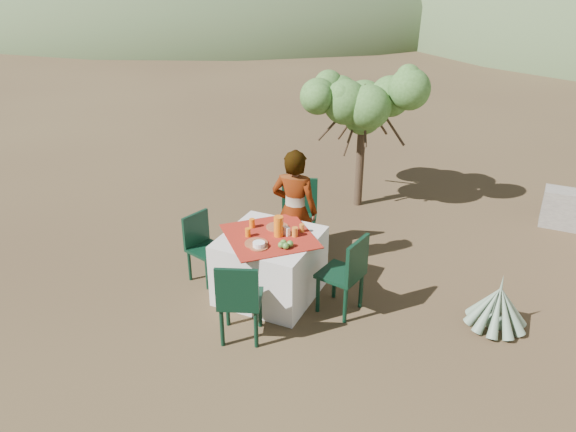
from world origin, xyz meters
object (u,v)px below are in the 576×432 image
Objects in this scene: chair_far at (299,213)px; chair_left at (203,244)px; table at (270,265)px; chair_right at (347,272)px; agave at (497,307)px; chair_near at (239,299)px; juice_pitcher at (279,226)px; person at (295,211)px; shrub_tree at (368,109)px.

chair_left is (-0.77, -1.09, -0.09)m from chair_far.
chair_right is (0.91, 0.03, 0.13)m from table.
chair_far is at bearing 166.49° from agave.
chair_near is (0.23, -1.97, -0.04)m from chair_far.
person is at bearing 98.14° from juice_pitcher.
chair_right reaches higher than chair_left.
chair_right is at bearing -75.63° from shrub_tree.
chair_right is at bearing 1.72° from table.
chair_right is (1.80, 0.04, 0.05)m from chair_left.
table reaches higher than agave.
shrub_tree is 2.75× the size of agave.
person is at bearing -91.25° from chair_far.
table is 1.41× the size of chair_right.
chair_left is at bearing -62.62° from chair_near.
chair_far reaches higher than chair_near.
chair_near is 0.99× the size of chair_right.
chair_left is 3.52× the size of juice_pitcher.
chair_left is 1.07m from juice_pitcher.
chair_far is at bearing -124.86° from chair_right.
chair_far is at bearing 96.45° from table.
agave is (1.53, 0.43, -0.28)m from chair_right.
person is at bearing 175.03° from agave.
chair_right is 0.90m from juice_pitcher.
shrub_tree reaches higher than chair_right.
person reaches higher than agave.
chair_right is at bearing -0.74° from juice_pitcher.
chair_right is 1.14m from person.
person is 0.64m from juice_pitcher.
juice_pitcher is at bearing -110.10° from chair_near.
chair_far is at bearing 101.70° from juice_pitcher.
chair_near is at bearing -101.61° from chair_far.
person is at bearing -94.56° from shrub_tree.
chair_left is 1.19× the size of agave.
juice_pitcher reaches higher than chair_left.
chair_near is at bearing -149.88° from agave.
table is 0.68× the size of shrub_tree.
chair_right is 1.62m from agave.
agave is 2.47m from juice_pitcher.
chair_far is 2.07m from shrub_tree.
person reaches higher than chair_left.
chair_near is at bearing -116.17° from chair_left.
chair_near is at bearing -30.29° from chair_right.
person reaches higher than chair_near.
juice_pitcher reaches higher than chair_far.
chair_right reaches higher than table.
chair_left is at bearing -179.05° from table.
person is at bearing -107.24° from chair_near.
shrub_tree reaches higher than chair_near.
shrub_tree is at bearing 133.06° from agave.
chair_far is (-0.12, 1.07, 0.17)m from table.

